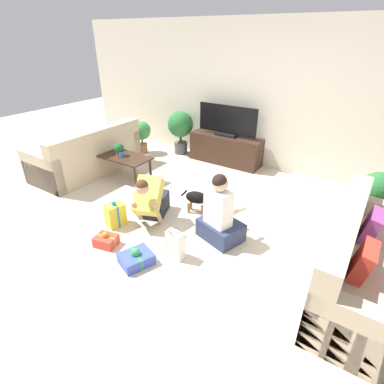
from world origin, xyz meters
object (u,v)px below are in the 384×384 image
(gift_box_b, at_px, (115,215))
(sofa_left, at_px, (88,156))
(sofa_right, at_px, (373,270))
(potted_plant_corner_left, at_px, (141,133))
(coffee_table, at_px, (123,159))
(tabletop_plant, at_px, (119,149))
(gift_bag_a, at_px, (175,245))
(gift_box_a, at_px, (106,240))
(dog, at_px, (200,198))
(gift_box_c, at_px, (136,258))
(tv_console, at_px, (226,149))
(tv, at_px, (227,123))
(potted_plant_corner_right, at_px, (376,194))
(person_kneeling, at_px, (151,199))
(person_sitting, at_px, (220,217))
(potted_plant_back_left, at_px, (180,127))
(mug, at_px, (121,155))

(gift_box_b, bearing_deg, sofa_left, 150.12)
(sofa_left, bearing_deg, sofa_right, 84.27)
(sofa_left, height_order, potted_plant_corner_left, sofa_left)
(coffee_table, bearing_deg, tabletop_plant, -145.59)
(gift_box_b, distance_m, gift_bag_a, 1.07)
(gift_box_a, relative_size, tabletop_plant, 1.35)
(coffee_table, bearing_deg, sofa_right, -8.50)
(coffee_table, distance_m, dog, 1.76)
(potted_plant_corner_left, relative_size, dog, 1.31)
(dog, relative_size, gift_box_b, 1.40)
(gift_box_c, bearing_deg, tabletop_plant, 139.17)
(tv_console, bearing_deg, tv, 180.00)
(gift_box_b, relative_size, tabletop_plant, 1.69)
(sofa_right, height_order, potted_plant_corner_right, sofa_right)
(tv, relative_size, dog, 2.29)
(person_kneeling, bearing_deg, person_sitting, -14.93)
(potted_plant_back_left, height_order, gift_box_a, potted_plant_back_left)
(gift_box_c, height_order, mug, mug)
(gift_box_b, bearing_deg, gift_box_c, -28.99)
(potted_plant_back_left, height_order, person_kneeling, potted_plant_back_left)
(coffee_table, height_order, mug, mug)
(coffee_table, distance_m, potted_plant_corner_left, 1.37)
(potted_plant_back_left, xyz_separation_m, potted_plant_corner_left, (-0.72, -0.44, -0.13))
(potted_plant_corner_left, bearing_deg, potted_plant_corner_right, -6.10)
(mug, bearing_deg, tv_console, 58.03)
(gift_bag_a, bearing_deg, sofa_right, 17.80)
(person_kneeling, xyz_separation_m, gift_box_a, (-0.10, -0.76, -0.25))
(gift_box_c, height_order, tabletop_plant, tabletop_plant)
(person_sitting, distance_m, gift_box_a, 1.43)
(coffee_table, height_order, dog, coffee_table)
(potted_plant_back_left, distance_m, gift_box_c, 3.63)
(mug, height_order, tabletop_plant, tabletop_plant)
(potted_plant_back_left, height_order, gift_bag_a, potted_plant_back_left)
(tabletop_plant, bearing_deg, potted_plant_corner_right, 11.13)
(sofa_right, distance_m, coffee_table, 3.99)
(gift_box_b, bearing_deg, gift_bag_a, -4.66)
(sofa_left, distance_m, tabletop_plant, 0.81)
(coffee_table, height_order, person_kneeling, person_kneeling)
(tv, distance_m, gift_box_c, 3.37)
(sofa_left, xyz_separation_m, potted_plant_corner_right, (4.60, 0.84, 0.20))
(potted_plant_corner_left, distance_m, gift_box_a, 3.29)
(sofa_left, height_order, tv, tv)
(potted_plant_corner_left, xyz_separation_m, mug, (0.69, -1.26, 0.05))
(potted_plant_corner_right, bearing_deg, sofa_left, -169.59)
(tv_console, bearing_deg, person_sitting, -63.62)
(coffee_table, height_order, gift_box_c, coffee_table)
(tv_console, relative_size, gift_bag_a, 3.82)
(sofa_right, xyz_separation_m, potted_plant_corner_left, (-4.60, 1.80, 0.15))
(potted_plant_corner_right, distance_m, gift_bag_a, 2.65)
(potted_plant_back_left, bearing_deg, tv, 2.69)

